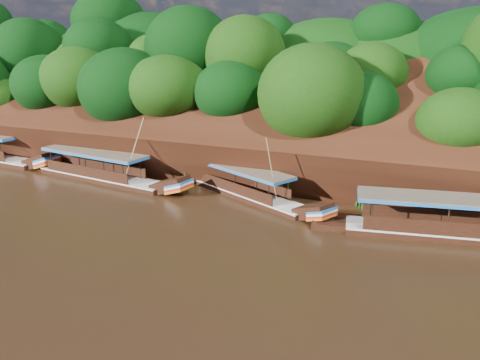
% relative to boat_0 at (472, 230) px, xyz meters
% --- Properties ---
extents(ground, '(160.00, 160.00, 0.00)m').
position_rel_boat_0_xyz_m(ground, '(-13.36, -6.73, -0.55)').
color(ground, black).
rests_on(ground, ground).
extents(riverbank, '(120.00, 30.06, 19.40)m').
position_rel_boat_0_xyz_m(riverbank, '(-13.37, 16.00, 1.34)').
color(riverbank, black).
rests_on(riverbank, ground).
extents(boat_0, '(14.96, 4.74, 6.84)m').
position_rel_boat_0_xyz_m(boat_0, '(0.00, 0.00, 0.00)').
color(boat_0, black).
rests_on(boat_0, ground).
extents(boat_1, '(12.10, 6.92, 5.48)m').
position_rel_boat_0_xyz_m(boat_1, '(-13.86, 1.42, -0.05)').
color(boat_1, black).
rests_on(boat_1, ground).
extents(boat_2, '(15.11, 3.73, 5.94)m').
position_rel_boat_0_xyz_m(boat_2, '(-26.56, 0.99, -0.01)').
color(boat_2, black).
rests_on(boat_2, ground).
extents(reeds, '(48.84, 2.20, 2.06)m').
position_rel_boat_0_xyz_m(reeds, '(-16.70, 2.78, 0.40)').
color(reeds, '#1C5715').
rests_on(reeds, ground).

